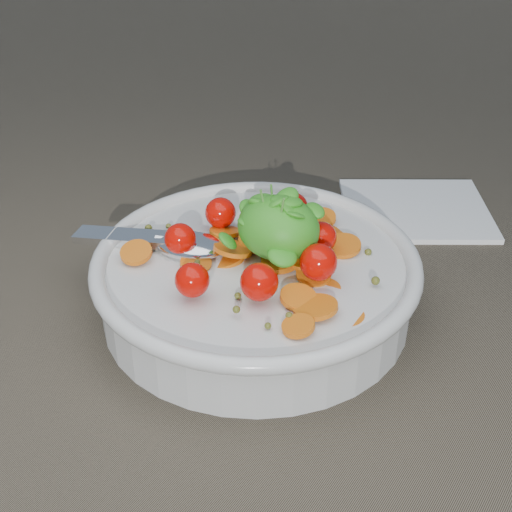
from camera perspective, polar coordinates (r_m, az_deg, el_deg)
The scene contains 3 objects.
ground at distance 0.59m, azimuth 0.06°, elevation -5.95°, with size 6.00×6.00×0.00m, color brown.
bowl at distance 0.60m, azimuth 0.03°, elevation -1.81°, with size 0.29×0.27×0.12m.
napkin at distance 0.78m, azimuth 12.66°, elevation 3.63°, with size 0.15×0.13×0.01m, color white.
Camera 1 is at (0.25, -0.39, 0.37)m, focal length 50.00 mm.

